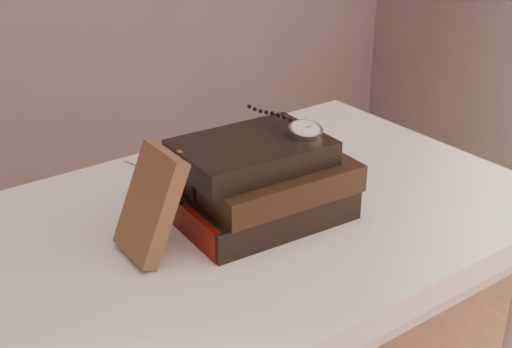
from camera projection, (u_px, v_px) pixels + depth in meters
table at (225, 272)px, 1.11m from camera, size 1.00×0.60×0.75m
book_stack at (262, 182)px, 1.05m from camera, size 0.26×0.19×0.12m
journal at (150, 204)px, 0.96m from camera, size 0.08×0.10×0.15m
pocket_watch at (303, 129)px, 1.05m from camera, size 0.06×0.15×0.02m
eyeglasses at (182, 168)px, 1.07m from camera, size 0.11×0.13×0.05m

